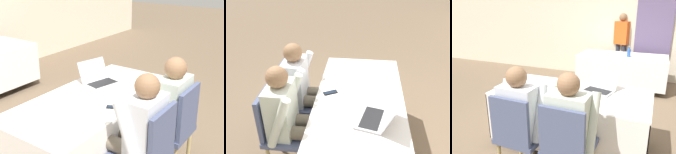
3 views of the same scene
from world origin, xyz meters
TOP-DOWN VIEW (x-y plane):
  - conference_table_near at (0.00, 0.00)m, footprint 1.86×0.88m
  - laptop at (0.31, 0.17)m, footprint 0.42×0.41m
  - cell_phone at (-0.09, -0.31)m, footprint 0.12×0.16m
  - paper_beside_laptop at (-0.52, -0.14)m, footprint 0.26×0.33m
  - chair_near_left at (-0.26, -0.75)m, footprint 0.44×0.44m
  - chair_near_right at (0.26, -0.75)m, footprint 0.44×0.44m
  - person_checkered_shirt at (-0.26, -0.64)m, footprint 0.50×0.52m
  - person_white_shirt at (0.26, -0.64)m, footprint 0.50×0.52m

SIDE VIEW (x-z plane):
  - chair_near_left at x=-0.26m, z-range 0.06..0.98m
  - chair_near_right at x=0.26m, z-range 0.06..0.98m
  - conference_table_near at x=0.00m, z-range 0.20..0.92m
  - person_checkered_shirt at x=-0.26m, z-range 0.08..1.27m
  - person_white_shirt at x=0.26m, z-range 0.08..1.27m
  - paper_beside_laptop at x=-0.52m, z-range 0.72..0.72m
  - cell_phone at x=-0.09m, z-range 0.72..0.73m
  - laptop at x=0.31m, z-range 0.65..0.88m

